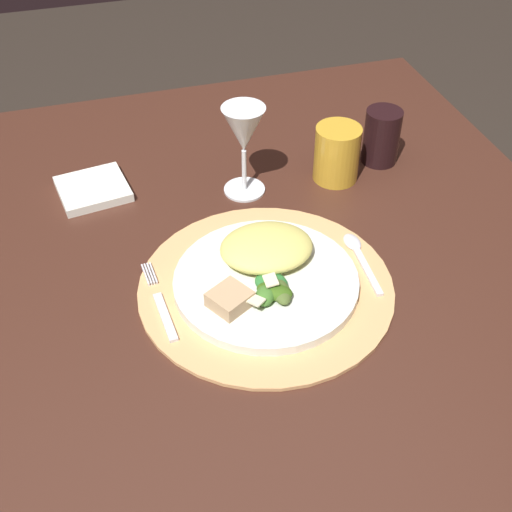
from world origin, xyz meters
The scene contains 13 objects.
ground_plane centered at (0.00, 0.00, 0.00)m, with size 6.00×6.00×0.00m, color #2A231C.
dining_table centered at (0.00, 0.00, 0.58)m, with size 1.19×1.07×0.71m.
placemat centered at (0.07, -0.10, 0.72)m, with size 0.37×0.37×0.01m, color tan.
dinner_plate centered at (0.07, -0.10, 0.73)m, with size 0.26×0.26×0.01m, color silver.
pasta_serving centered at (0.08, -0.05, 0.75)m, with size 0.14×0.11×0.04m, color #D6CC66.
salad_greens centered at (0.07, -0.13, 0.74)m, with size 0.08×0.08×0.03m.
bread_piece centered at (0.01, -0.13, 0.75)m, with size 0.05×0.05×0.02m, color tan.
fork centered at (-0.08, -0.09, 0.72)m, with size 0.02×0.16×0.00m.
spoon centered at (0.22, -0.07, 0.72)m, with size 0.02×0.14×0.01m.
napkin centered at (-0.14, 0.21, 0.72)m, with size 0.11×0.11×0.02m, color white.
wine_glass centered at (0.11, 0.14, 0.83)m, with size 0.07×0.07×0.16m.
amber_tumbler centered at (0.27, 0.14, 0.76)m, with size 0.08×0.08×0.10m, color gold.
dark_tumbler centered at (0.36, 0.16, 0.76)m, with size 0.06×0.06×0.10m, color black.
Camera 1 is at (-0.14, -0.76, 1.39)m, focal length 47.06 mm.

